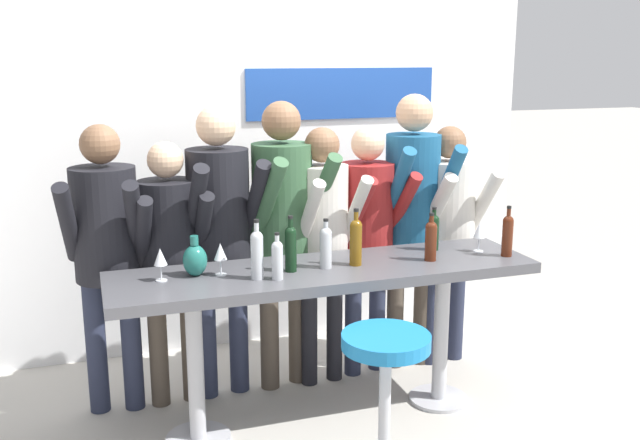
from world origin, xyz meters
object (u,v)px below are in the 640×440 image
at_px(person_rightmost, 448,220).
at_px(wine_bottle_6, 434,230).
at_px(person_center, 283,214).
at_px(wine_bottle_7, 325,245).
at_px(wine_bottle_1, 508,234).
at_px(bar_stool, 385,383).
at_px(wine_glass_2, 160,258).
at_px(person_far_right, 412,201).
at_px(wine_bottle_0, 431,239).
at_px(wine_bottle_2, 257,252).
at_px(person_center_right, 323,228).
at_px(person_left, 170,246).
at_px(wine_bottle_4, 291,246).
at_px(person_far_left, 106,239).
at_px(wine_glass_1, 479,231).
at_px(decorative_vase, 195,260).
at_px(person_center_left, 219,221).
at_px(wine_bottle_5, 356,240).
at_px(tasting_table, 325,291).
at_px(person_right, 367,224).
at_px(wine_bottle_3, 277,258).

height_order(person_rightmost, wine_bottle_6, person_rightmost).
xyz_separation_m(person_center, wine_bottle_7, (0.09, -0.53, -0.07)).
bearing_deg(wine_bottle_1, bar_stool, -152.24).
bearing_deg(wine_glass_2, wine_bottle_6, 3.40).
relative_size(person_far_right, wine_bottle_0, 6.59).
bearing_deg(person_center, wine_bottle_2, -129.07).
distance_m(person_center, person_center_right, 0.26).
bearing_deg(person_left, wine_bottle_4, -44.13).
bearing_deg(person_far_left, wine_bottle_4, -20.87).
relative_size(person_left, wine_glass_2, 9.06).
relative_size(person_far_right, wine_bottle_2, 5.71).
height_order(person_far_right, wine_glass_2, person_far_right).
bearing_deg(wine_glass_1, wine_bottle_1, -52.12).
bearing_deg(wine_bottle_1, wine_bottle_7, 174.04).
bearing_deg(wine_bottle_6, person_far_left, 168.78).
relative_size(person_left, decorative_vase, 7.29).
xyz_separation_m(person_left, person_center_left, (0.30, 0.02, 0.13)).
xyz_separation_m(person_left, wine_bottle_4, (0.59, -0.51, 0.08)).
bearing_deg(wine_bottle_5, wine_glass_1, 1.83).
relative_size(bar_stool, wine_bottle_7, 2.75).
xyz_separation_m(person_center_left, wine_glass_1, (1.47, -0.50, -0.06)).
xyz_separation_m(person_center_left, wine_bottle_6, (1.23, -0.38, -0.07)).
bearing_deg(person_center_right, tasting_table, -112.68).
relative_size(tasting_table, wine_bottle_5, 7.36).
height_order(tasting_table, wine_glass_1, wine_glass_1).
bearing_deg(wine_bottle_5, wine_bottle_6, 14.78).
bearing_deg(wine_glass_2, person_right, 19.87).
bearing_deg(wine_bottle_5, person_right, 61.68).
xyz_separation_m(person_rightmost, wine_bottle_4, (-1.25, -0.54, 0.06)).
bearing_deg(wine_bottle_6, person_center, 155.48).
relative_size(person_far_left, wine_bottle_5, 5.27).
xyz_separation_m(bar_stool, person_left, (-0.88, 1.14, 0.48)).
distance_m(wine_bottle_0, wine_bottle_7, 0.62).
xyz_separation_m(person_far_left, wine_bottle_0, (1.76, -0.57, -0.00)).
height_order(person_center_left, wine_bottle_2, person_center_left).
distance_m(person_center, person_far_right, 0.88).
distance_m(wine_bottle_4, wine_glass_1, 1.18).
bearing_deg(wine_bottle_0, decorative_vase, 174.06).
xyz_separation_m(person_center, wine_bottle_4, (-0.11, -0.53, -0.06)).
height_order(person_right, wine_bottle_0, person_right).
distance_m(wine_bottle_2, wine_bottle_7, 0.41).
distance_m(tasting_table, wine_bottle_5, 0.34).
bearing_deg(person_far_left, person_right, 8.81).
bearing_deg(tasting_table, bar_stool, -81.99).
bearing_deg(person_center_left, decorative_vase, -121.35).
bearing_deg(person_left, person_right, -1.87).
bearing_deg(wine_bottle_4, person_rightmost, 23.25).
relative_size(wine_bottle_1, wine_bottle_2, 0.93).
height_order(bar_stool, person_left, person_left).
bearing_deg(wine_bottle_3, person_rightmost, 25.71).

